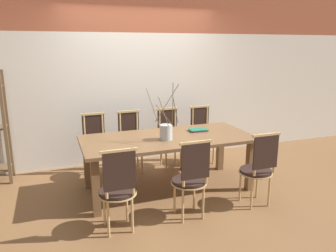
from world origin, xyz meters
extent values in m
plane|color=brown|center=(0.00, 0.00, 0.00)|extent=(16.00, 16.00, 0.00)
cube|color=silver|center=(0.00, 1.34, 1.05)|extent=(12.00, 0.06, 2.10)
cube|color=brown|center=(0.00, 0.00, 0.71)|extent=(2.24, 1.03, 0.04)
cube|color=brown|center=(-1.01, -0.41, 0.34)|extent=(0.09, 0.09, 0.69)
cube|color=brown|center=(1.01, -0.41, 0.34)|extent=(0.09, 0.09, 0.69)
cube|color=brown|center=(-1.01, 0.41, 0.34)|extent=(0.09, 0.09, 0.69)
cube|color=brown|center=(1.01, 0.41, 0.34)|extent=(0.09, 0.09, 0.69)
cylinder|color=black|center=(-0.84, -0.77, 0.43)|extent=(0.38, 0.38, 0.04)
cylinder|color=tan|center=(-0.84, -0.77, 0.40)|extent=(0.40, 0.40, 0.01)
cylinder|color=tan|center=(-0.96, -0.65, 0.21)|extent=(0.03, 0.03, 0.41)
cylinder|color=tan|center=(-0.72, -0.65, 0.21)|extent=(0.03, 0.03, 0.41)
cylinder|color=tan|center=(-0.96, -0.89, 0.21)|extent=(0.03, 0.03, 0.41)
cylinder|color=tan|center=(-0.72, -0.89, 0.21)|extent=(0.03, 0.03, 0.41)
cylinder|color=tan|center=(-0.97, -0.93, 0.69)|extent=(0.03, 0.03, 0.49)
cylinder|color=tan|center=(-0.71, -0.93, 0.69)|extent=(0.03, 0.03, 0.49)
cube|color=black|center=(-0.84, -0.94, 0.71)|extent=(0.32, 0.02, 0.39)
cube|color=tan|center=(-0.84, -0.93, 0.92)|extent=(0.36, 0.03, 0.03)
cylinder|color=black|center=(-0.03, -0.77, 0.43)|extent=(0.38, 0.38, 0.04)
cylinder|color=tan|center=(-0.03, -0.77, 0.40)|extent=(0.40, 0.40, 0.01)
cylinder|color=tan|center=(-0.16, -0.65, 0.21)|extent=(0.03, 0.03, 0.41)
cylinder|color=tan|center=(0.09, -0.65, 0.21)|extent=(0.03, 0.03, 0.41)
cylinder|color=tan|center=(-0.16, -0.89, 0.21)|extent=(0.03, 0.03, 0.41)
cylinder|color=tan|center=(0.09, -0.89, 0.21)|extent=(0.03, 0.03, 0.41)
cylinder|color=tan|center=(-0.16, -0.93, 0.69)|extent=(0.03, 0.03, 0.49)
cylinder|color=tan|center=(0.10, -0.93, 0.69)|extent=(0.03, 0.03, 0.49)
cube|color=black|center=(-0.03, -0.94, 0.71)|extent=(0.32, 0.02, 0.39)
cube|color=tan|center=(-0.03, -0.93, 0.92)|extent=(0.36, 0.03, 0.03)
cylinder|color=black|center=(0.85, -0.77, 0.43)|extent=(0.38, 0.38, 0.04)
cylinder|color=tan|center=(0.85, -0.77, 0.40)|extent=(0.40, 0.40, 0.01)
cylinder|color=tan|center=(0.72, -0.65, 0.21)|extent=(0.03, 0.03, 0.41)
cylinder|color=tan|center=(0.97, -0.65, 0.21)|extent=(0.03, 0.03, 0.41)
cylinder|color=tan|center=(0.72, -0.89, 0.21)|extent=(0.03, 0.03, 0.41)
cylinder|color=tan|center=(0.97, -0.89, 0.21)|extent=(0.03, 0.03, 0.41)
cylinder|color=tan|center=(0.71, -0.93, 0.69)|extent=(0.03, 0.03, 0.49)
cylinder|color=tan|center=(0.98, -0.93, 0.69)|extent=(0.03, 0.03, 0.49)
cube|color=black|center=(0.85, -0.94, 0.71)|extent=(0.32, 0.02, 0.39)
cube|color=tan|center=(0.85, -0.93, 0.92)|extent=(0.36, 0.03, 0.03)
cylinder|color=black|center=(-0.84, 0.77, 0.43)|extent=(0.38, 0.38, 0.04)
cylinder|color=tan|center=(-0.84, 0.77, 0.40)|extent=(0.40, 0.40, 0.01)
cylinder|color=tan|center=(-0.72, 0.65, 0.21)|extent=(0.03, 0.03, 0.41)
cylinder|color=tan|center=(-0.96, 0.65, 0.21)|extent=(0.03, 0.03, 0.41)
cylinder|color=tan|center=(-0.72, 0.89, 0.21)|extent=(0.03, 0.03, 0.41)
cylinder|color=tan|center=(-0.96, 0.89, 0.21)|extent=(0.03, 0.03, 0.41)
cylinder|color=tan|center=(-0.71, 0.93, 0.69)|extent=(0.03, 0.03, 0.49)
cylinder|color=tan|center=(-0.97, 0.93, 0.69)|extent=(0.03, 0.03, 0.49)
cube|color=black|center=(-0.84, 0.94, 0.71)|extent=(0.32, 0.02, 0.39)
cube|color=tan|center=(-0.84, 0.93, 0.92)|extent=(0.36, 0.03, 0.03)
cylinder|color=black|center=(-0.31, 0.77, 0.43)|extent=(0.38, 0.38, 0.04)
cylinder|color=tan|center=(-0.31, 0.77, 0.40)|extent=(0.40, 0.40, 0.01)
cylinder|color=tan|center=(-0.18, 0.65, 0.21)|extent=(0.03, 0.03, 0.41)
cylinder|color=tan|center=(-0.43, 0.65, 0.21)|extent=(0.03, 0.03, 0.41)
cylinder|color=tan|center=(-0.18, 0.89, 0.21)|extent=(0.03, 0.03, 0.41)
cylinder|color=tan|center=(-0.43, 0.89, 0.21)|extent=(0.03, 0.03, 0.41)
cylinder|color=tan|center=(-0.17, 0.93, 0.69)|extent=(0.03, 0.03, 0.49)
cylinder|color=tan|center=(-0.44, 0.93, 0.69)|extent=(0.03, 0.03, 0.49)
cube|color=black|center=(-0.31, 0.94, 0.71)|extent=(0.32, 0.02, 0.39)
cube|color=tan|center=(-0.31, 0.93, 0.92)|extent=(0.36, 0.03, 0.03)
cylinder|color=black|center=(0.33, 0.77, 0.43)|extent=(0.38, 0.38, 0.04)
cylinder|color=tan|center=(0.33, 0.77, 0.40)|extent=(0.40, 0.40, 0.01)
cylinder|color=tan|center=(0.45, 0.65, 0.21)|extent=(0.03, 0.03, 0.41)
cylinder|color=tan|center=(0.20, 0.65, 0.21)|extent=(0.03, 0.03, 0.41)
cylinder|color=tan|center=(0.45, 0.89, 0.21)|extent=(0.03, 0.03, 0.41)
cylinder|color=tan|center=(0.20, 0.89, 0.21)|extent=(0.03, 0.03, 0.41)
cylinder|color=tan|center=(0.46, 0.93, 0.69)|extent=(0.03, 0.03, 0.49)
cylinder|color=tan|center=(0.20, 0.93, 0.69)|extent=(0.03, 0.03, 0.49)
cube|color=black|center=(0.33, 0.94, 0.71)|extent=(0.32, 0.02, 0.39)
cube|color=tan|center=(0.33, 0.93, 0.92)|extent=(0.36, 0.03, 0.03)
cylinder|color=black|center=(0.90, 0.77, 0.43)|extent=(0.38, 0.38, 0.04)
cylinder|color=tan|center=(0.90, 0.77, 0.40)|extent=(0.40, 0.40, 0.01)
cylinder|color=tan|center=(1.03, 0.65, 0.21)|extent=(0.03, 0.03, 0.41)
cylinder|color=tan|center=(0.78, 0.65, 0.21)|extent=(0.03, 0.03, 0.41)
cylinder|color=tan|center=(1.03, 0.89, 0.21)|extent=(0.03, 0.03, 0.41)
cylinder|color=tan|center=(0.78, 0.89, 0.21)|extent=(0.03, 0.03, 0.41)
cylinder|color=tan|center=(1.04, 0.93, 0.69)|extent=(0.03, 0.03, 0.49)
cylinder|color=tan|center=(0.77, 0.93, 0.69)|extent=(0.03, 0.03, 0.49)
cube|color=black|center=(0.90, 0.94, 0.71)|extent=(0.32, 0.02, 0.39)
cube|color=tan|center=(0.90, 0.93, 0.92)|extent=(0.36, 0.03, 0.03)
cylinder|color=#B2BCC1|center=(-0.06, -0.10, 0.83)|extent=(0.16, 0.16, 0.20)
cylinder|color=brown|center=(-0.24, -0.14, 1.15)|extent=(0.08, 0.36, 0.46)
cylinder|color=brown|center=(0.03, -0.18, 1.11)|extent=(0.16, 0.21, 0.38)
cylinder|color=brown|center=(0.00, 0.04, 1.17)|extent=(0.29, 0.14, 0.51)
cylinder|color=brown|center=(0.02, -0.13, 1.19)|extent=(0.07, 0.17, 0.54)
cylinder|color=brown|center=(-0.11, -0.15, 1.10)|extent=(0.11, 0.11, 0.36)
cylinder|color=brown|center=(-0.11, -0.20, 1.06)|extent=(0.21, 0.11, 0.28)
cube|color=#842D8C|center=(0.51, 0.15, 0.74)|extent=(0.23, 0.18, 0.02)
cube|color=#1E6B4C|center=(0.51, 0.15, 0.75)|extent=(0.26, 0.19, 0.01)
cube|color=brown|center=(-2.02, 0.92, 0.79)|extent=(0.04, 0.04, 1.57)
cube|color=brown|center=(-2.02, 1.25, 0.79)|extent=(0.04, 0.04, 1.57)
camera|label=1|loc=(-1.42, -3.88, 1.89)|focal=35.00mm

